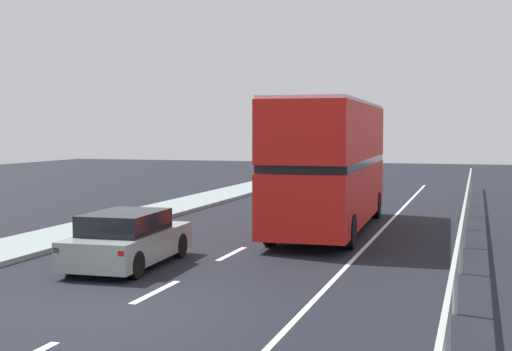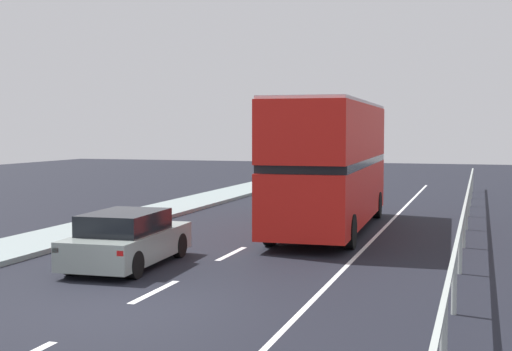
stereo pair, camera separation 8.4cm
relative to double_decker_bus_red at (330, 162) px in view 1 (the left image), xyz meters
The scene contains 5 objects.
ground_plane 11.67m from the double_decker_bus_red, 98.34° to the right, with size 75.82×120.00×0.10m, color black.
lane_paint_markings 3.43m from the double_decker_bus_red, 81.62° to the right, with size 3.45×46.00×0.01m.
bridge_side_railing 5.11m from the double_decker_bus_red, 27.99° to the right, with size 0.10×42.00×1.19m.
double_decker_bus_red is the anchor object (origin of this frame).
hatchback_car_near 8.57m from the double_decker_bus_red, 114.81° to the right, with size 1.97×4.27×1.37m.
Camera 1 is at (6.35, -11.87, 3.38)m, focal length 49.48 mm.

